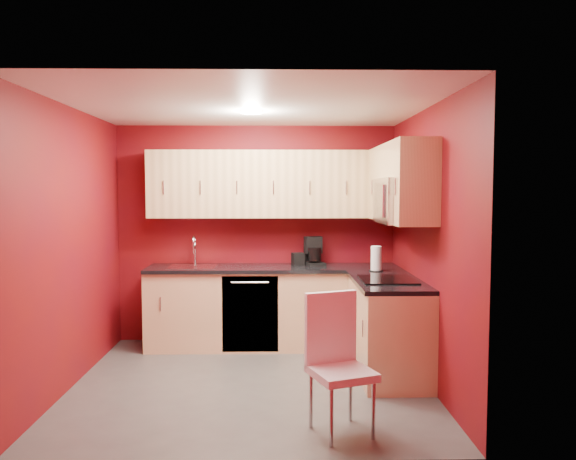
{
  "coord_description": "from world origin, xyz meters",
  "views": [
    {
      "loc": [
        0.23,
        -5.02,
        1.75
      ],
      "look_at": [
        0.35,
        0.55,
        1.36
      ],
      "focal_mm": 35.0,
      "sensor_mm": 36.0,
      "label": 1
    }
  ],
  "objects_px": {
    "microwave": "(401,201)",
    "napkin_holder": "(298,259)",
    "sink": "(193,263)",
    "coffee_maker": "(315,251)",
    "dining_chair": "(342,365)",
    "paper_towel": "(376,259)"
  },
  "relations": [
    {
      "from": "napkin_holder",
      "to": "sink",
      "type": "bearing_deg",
      "value": -174.41
    },
    {
      "from": "coffee_maker",
      "to": "napkin_holder",
      "type": "height_order",
      "value": "coffee_maker"
    },
    {
      "from": "coffee_maker",
      "to": "napkin_holder",
      "type": "distance_m",
      "value": 0.21
    },
    {
      "from": "napkin_holder",
      "to": "dining_chair",
      "type": "distance_m",
      "value": 2.46
    },
    {
      "from": "microwave",
      "to": "sink",
      "type": "distance_m",
      "value": 2.43
    },
    {
      "from": "sink",
      "to": "paper_towel",
      "type": "relative_size",
      "value": 1.98
    },
    {
      "from": "coffee_maker",
      "to": "paper_towel",
      "type": "bearing_deg",
      "value": -54.64
    },
    {
      "from": "coffee_maker",
      "to": "sink",
      "type": "bearing_deg",
      "value": 167.62
    },
    {
      "from": "microwave",
      "to": "dining_chair",
      "type": "relative_size",
      "value": 0.76
    },
    {
      "from": "microwave",
      "to": "dining_chair",
      "type": "bearing_deg",
      "value": -118.39
    },
    {
      "from": "sink",
      "to": "microwave",
      "type": "bearing_deg",
      "value": -25.6
    },
    {
      "from": "sink",
      "to": "coffee_maker",
      "type": "relative_size",
      "value": 1.63
    },
    {
      "from": "sink",
      "to": "napkin_holder",
      "type": "xyz_separation_m",
      "value": [
        1.18,
        0.12,
        0.03
      ]
    },
    {
      "from": "microwave",
      "to": "coffee_maker",
      "type": "xyz_separation_m",
      "value": [
        -0.73,
        1.09,
        -0.59
      ]
    },
    {
      "from": "microwave",
      "to": "sink",
      "type": "bearing_deg",
      "value": 154.4
    },
    {
      "from": "sink",
      "to": "paper_towel",
      "type": "xyz_separation_m",
      "value": [
        1.98,
        -0.4,
        0.1
      ]
    },
    {
      "from": "coffee_maker",
      "to": "paper_towel",
      "type": "relative_size",
      "value": 1.22
    },
    {
      "from": "coffee_maker",
      "to": "dining_chair",
      "type": "relative_size",
      "value": 0.32
    },
    {
      "from": "microwave",
      "to": "napkin_holder",
      "type": "xyz_separation_m",
      "value": [
        -0.92,
        1.12,
        -0.68
      ]
    },
    {
      "from": "microwave",
      "to": "paper_towel",
      "type": "distance_m",
      "value": 0.87
    },
    {
      "from": "paper_towel",
      "to": "microwave",
      "type": "bearing_deg",
      "value": -79.22
    },
    {
      "from": "sink",
      "to": "dining_chair",
      "type": "xyz_separation_m",
      "value": [
        1.4,
        -2.29,
        -0.44
      ]
    }
  ]
}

